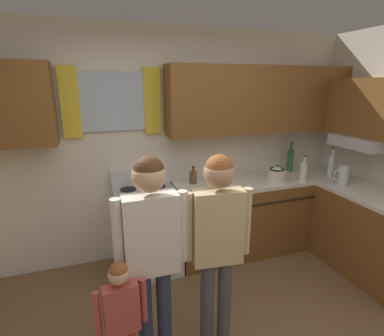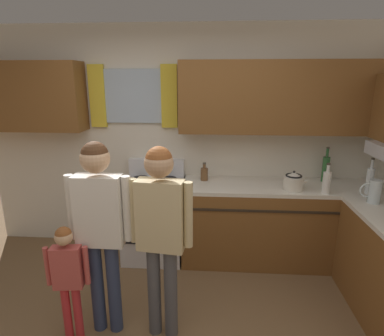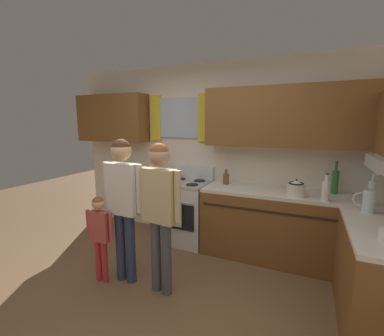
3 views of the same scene
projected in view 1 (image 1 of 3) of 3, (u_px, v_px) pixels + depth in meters
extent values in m
cube|color=silver|center=(161.00, 147.00, 3.40)|extent=(4.60, 0.10, 2.60)
cube|color=silver|center=(113.00, 102.00, 3.04)|extent=(0.64, 0.03, 0.60)
cube|color=yellow|center=(70.00, 103.00, 2.90)|extent=(0.18, 0.04, 0.70)
cube|color=yellow|center=(152.00, 101.00, 3.16)|extent=(0.18, 0.04, 0.70)
cube|color=brown|center=(262.00, 100.00, 3.43)|extent=(2.26, 0.32, 0.76)
cube|color=brown|center=(373.00, 108.00, 3.17)|extent=(0.32, 1.32, 0.62)
cube|color=#B7B7BC|center=(362.00, 142.00, 3.26)|extent=(0.40, 0.60, 0.12)
cube|color=brown|center=(263.00, 214.00, 3.69)|extent=(2.21, 0.62, 0.86)
cube|color=silver|center=(265.00, 180.00, 3.57)|extent=(2.21, 0.62, 0.04)
cube|color=brown|center=(374.00, 238.00, 3.13)|extent=(0.62, 1.17, 0.86)
cube|color=silver|center=(381.00, 198.00, 3.00)|extent=(0.62, 1.17, 0.04)
cube|color=#2D2319|center=(279.00, 202.00, 3.32)|extent=(2.09, 0.01, 0.02)
cube|color=silver|center=(147.00, 232.00, 3.24)|extent=(0.66, 0.62, 0.86)
cube|color=black|center=(153.00, 243.00, 2.94)|extent=(0.54, 0.01, 0.36)
cylinder|color=#ADADB2|center=(153.00, 224.00, 2.85)|extent=(0.54, 0.02, 0.02)
cube|color=#ADADB2|center=(146.00, 194.00, 3.11)|extent=(0.66, 0.62, 0.04)
cube|color=silver|center=(141.00, 176.00, 3.32)|extent=(0.66, 0.08, 0.20)
cylinder|color=black|center=(132.00, 198.00, 2.93)|extent=(0.17, 0.17, 0.01)
cylinder|color=black|center=(164.00, 195.00, 3.03)|extent=(0.17, 0.17, 0.01)
cylinder|color=black|center=(128.00, 189.00, 3.18)|extent=(0.17, 0.17, 0.01)
cylinder|color=black|center=(158.00, 186.00, 3.28)|extent=(0.17, 0.17, 0.01)
cube|color=silver|center=(154.00, 241.00, 2.89)|extent=(0.20, 0.02, 0.34)
cylinder|color=silver|center=(331.00, 167.00, 3.58)|extent=(0.07, 0.07, 0.26)
cylinder|color=silver|center=(333.00, 153.00, 3.53)|extent=(0.03, 0.03, 0.09)
cylinder|color=#3F382D|center=(333.00, 148.00, 3.52)|extent=(0.03, 0.03, 0.02)
cylinder|color=white|center=(303.00, 172.00, 3.42)|extent=(0.08, 0.08, 0.22)
cylinder|color=white|center=(305.00, 160.00, 3.38)|extent=(0.03, 0.03, 0.08)
cylinder|color=#3F382D|center=(305.00, 156.00, 3.37)|extent=(0.03, 0.03, 0.02)
cylinder|color=#2D6633|center=(290.00, 161.00, 3.82)|extent=(0.08, 0.08, 0.28)
cylinder|color=#2D6633|center=(291.00, 146.00, 3.77)|extent=(0.03, 0.03, 0.10)
cylinder|color=#3F382D|center=(292.00, 142.00, 3.75)|extent=(0.03, 0.03, 0.02)
cylinder|color=brown|center=(193.00, 177.00, 3.37)|extent=(0.08, 0.08, 0.14)
cylinder|color=brown|center=(193.00, 170.00, 3.34)|extent=(0.03, 0.03, 0.05)
cylinder|color=#3F382D|center=(193.00, 167.00, 3.33)|extent=(0.04, 0.04, 0.02)
cylinder|color=silver|center=(276.00, 176.00, 3.41)|extent=(0.20, 0.20, 0.14)
cone|color=silver|center=(277.00, 168.00, 3.39)|extent=(0.18, 0.18, 0.05)
sphere|color=black|center=(277.00, 166.00, 3.38)|extent=(0.02, 0.02, 0.02)
cone|color=silver|center=(286.00, 173.00, 3.45)|extent=(0.09, 0.04, 0.07)
torus|color=black|center=(277.00, 169.00, 3.39)|extent=(0.17, 0.17, 0.02)
cylinder|color=silver|center=(343.00, 175.00, 3.33)|extent=(0.11, 0.11, 0.22)
torus|color=silver|center=(338.00, 175.00, 3.30)|extent=(0.14, 0.02, 0.14)
cylinder|color=#2D3856|center=(164.00, 316.00, 2.13)|extent=(0.10, 0.10, 0.78)
cylinder|color=#2D3856|center=(145.00, 320.00, 2.09)|extent=(0.10, 0.10, 0.78)
cube|color=white|center=(151.00, 234.00, 1.93)|extent=(0.36, 0.15, 0.55)
cylinder|color=white|center=(183.00, 226.00, 1.98)|extent=(0.07, 0.07, 0.51)
cylinder|color=white|center=(118.00, 237.00, 1.85)|extent=(0.07, 0.07, 0.51)
sphere|color=#DBAD84|center=(149.00, 175.00, 1.81)|extent=(0.21, 0.21, 0.21)
sphere|color=#4C2D19|center=(149.00, 171.00, 1.81)|extent=(0.20, 0.20, 0.20)
cylinder|color=#4C4C51|center=(224.00, 304.00, 2.26)|extent=(0.10, 0.10, 0.77)
cylinder|color=#4C4C51|center=(207.00, 306.00, 2.23)|extent=(0.10, 0.10, 0.77)
cube|color=#D1BC8C|center=(218.00, 227.00, 2.06)|extent=(0.37, 0.19, 0.54)
cylinder|color=#D1BC8C|center=(246.00, 221.00, 2.10)|extent=(0.07, 0.07, 0.50)
cylinder|color=#D1BC8C|center=(188.00, 227.00, 2.01)|extent=(0.07, 0.07, 0.50)
sphere|color=tan|center=(219.00, 173.00, 1.95)|extent=(0.21, 0.21, 0.21)
sphere|color=brown|center=(219.00, 169.00, 1.94)|extent=(0.19, 0.19, 0.19)
cube|color=#BF4C47|center=(121.00, 309.00, 1.85)|extent=(0.23, 0.12, 0.34)
cylinder|color=#BF4C47|center=(144.00, 300.00, 1.90)|extent=(0.04, 0.04, 0.31)
cylinder|color=#BF4C47|center=(97.00, 314.00, 1.79)|extent=(0.04, 0.04, 0.31)
sphere|color=#DBAD84|center=(119.00, 274.00, 1.78)|extent=(0.13, 0.13, 0.13)
sphere|color=brown|center=(118.00, 272.00, 1.77)|extent=(0.12, 0.12, 0.12)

